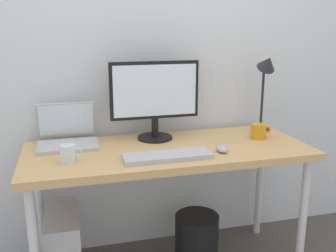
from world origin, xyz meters
The scene contains 11 objects.
back_wall centered at (0.00, 0.37, 1.30)m, with size 4.40×0.04×2.60m, color silver.
desk centered at (0.00, 0.00, 0.68)m, with size 1.52×0.62×0.75m.
monitor centered at (-0.03, 0.18, 1.00)m, with size 0.51×0.20×0.45m.
laptop centered at (-0.52, 0.20, 0.81)m, with size 0.32×0.28×0.22m.
desk_lamp centered at (0.66, 0.18, 1.10)m, with size 0.11×0.16×0.49m.
keyboard centered at (-0.05, -0.17, 0.76)m, with size 0.44×0.14×0.02m, color #B2B2B7.
mouse centered at (0.25, -0.14, 0.77)m, with size 0.06×0.09×0.03m, color #B2B2B7.
coffee_mug centered at (0.55, 0.03, 0.79)m, with size 0.12×0.09×0.09m.
glass_cup centered at (-0.52, -0.10, 0.79)m, with size 0.11×0.07×0.09m.
computer_tower centered at (-0.58, 0.01, 0.21)m, with size 0.18×0.36×0.42m, color #B2B2B7.
wastebasket centered at (0.19, 0.04, 0.15)m, with size 0.26×0.26×0.30m, color black.
Camera 1 is at (-0.52, -1.93, 1.39)m, focal length 41.52 mm.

